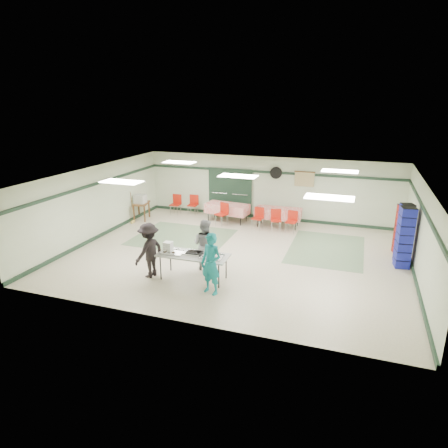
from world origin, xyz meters
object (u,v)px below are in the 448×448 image
(crate_stack_blue_a, at_px, (404,234))
(printer_table, at_px, (141,205))
(serving_table, at_px, (193,256))
(chair_b, at_px, (258,216))
(volunteer_dark, at_px, (149,250))
(chair_d, at_px, (223,212))
(dining_table_a, at_px, (278,213))
(chair_a, at_px, (276,218))
(crate_stack_blue_b, at_px, (405,238))
(chair_c, at_px, (292,219))
(office_printer, at_px, (140,199))
(volunteer_teal, at_px, (211,264))
(chair_loose_a, at_px, (193,203))
(volunteer_grey, at_px, (205,245))
(dining_table_b, at_px, (227,208))
(broom, at_px, (132,207))
(crate_stack_red, at_px, (401,229))
(chair_loose_b, at_px, (176,202))

(crate_stack_blue_a, height_order, printer_table, crate_stack_blue_a)
(serving_table, xyz_separation_m, chair_b, (0.60, 5.20, -0.18))
(volunteer_dark, distance_m, chair_d, 5.46)
(dining_table_a, height_order, chair_a, chair_a)
(chair_d, distance_m, crate_stack_blue_b, 7.09)
(chair_c, relative_size, office_printer, 1.89)
(volunteer_teal, height_order, crate_stack_blue_a, crate_stack_blue_a)
(chair_a, distance_m, crate_stack_blue_b, 5.04)
(chair_a, relative_size, office_printer, 1.90)
(chair_a, height_order, chair_loose_a, chair_loose_a)
(dining_table_a, distance_m, chair_a, 0.57)
(volunteer_grey, distance_m, chair_d, 4.52)
(chair_d, bearing_deg, chair_b, 21.93)
(dining_table_b, bearing_deg, volunteer_teal, -68.10)
(dining_table_b, xyz_separation_m, broom, (-3.68, -1.54, 0.13))
(volunteer_dark, distance_m, broom, 5.56)
(volunteer_grey, height_order, dining_table_a, volunteer_grey)
(volunteer_teal, height_order, broom, volunteer_teal)
(serving_table, bearing_deg, crate_stack_blue_a, 28.49)
(dining_table_a, bearing_deg, chair_loose_a, 171.71)
(crate_stack_red, height_order, crate_stack_blue_b, crate_stack_blue_b)
(volunteer_teal, bearing_deg, chair_loose_a, 134.22)
(chair_loose_b, height_order, crate_stack_blue_b, crate_stack_blue_b)
(crate_stack_red, height_order, office_printer, crate_stack_red)
(crate_stack_red, bearing_deg, dining_table_b, 166.64)
(volunteer_teal, bearing_deg, dining_table_a, 103.06)
(crate_stack_blue_a, bearing_deg, printer_table, 171.66)
(dining_table_b, xyz_separation_m, chair_b, (1.51, -0.57, -0.03))
(chair_d, height_order, crate_stack_blue_a, crate_stack_blue_a)
(office_printer, bearing_deg, chair_b, 2.41)
(dining_table_b, xyz_separation_m, office_printer, (-3.60, -1.02, 0.36))
(dining_table_b, relative_size, chair_loose_a, 2.13)
(volunteer_grey, height_order, crate_stack_blue_b, crate_stack_blue_b)
(chair_loose_a, bearing_deg, chair_a, -16.57)
(chair_d, relative_size, chair_loose_a, 1.04)
(crate_stack_red, bearing_deg, volunteer_dark, -148.04)
(printer_table, relative_size, broom, 0.75)
(chair_loose_b, relative_size, crate_stack_red, 0.54)
(chair_d, relative_size, crate_stack_red, 0.55)
(chair_c, height_order, chair_d, chair_d)
(chair_d, bearing_deg, broom, -143.25)
(volunteer_dark, relative_size, chair_a, 1.89)
(crate_stack_blue_a, bearing_deg, volunteer_teal, -141.74)
(chair_loose_b, relative_size, crate_stack_blue_a, 0.47)
(dining_table_a, distance_m, chair_d, 2.27)
(volunteer_dark, bearing_deg, chair_d, -170.42)
(chair_b, height_order, printer_table, chair_b)
(volunteer_dark, xyz_separation_m, printer_table, (-3.22, 5.04, -0.18))
(volunteer_dark, relative_size, dining_table_b, 0.86)
(chair_a, relative_size, chair_b, 0.99)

